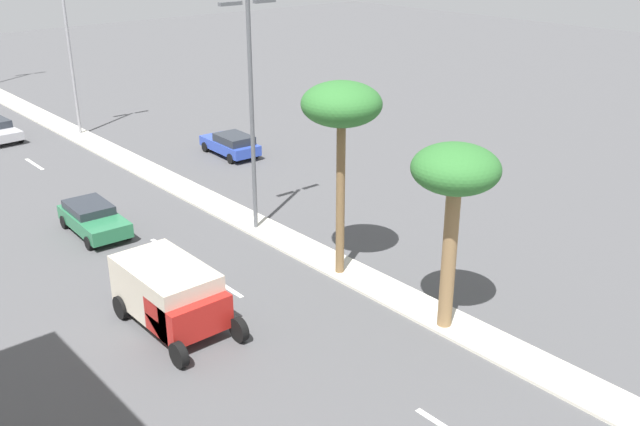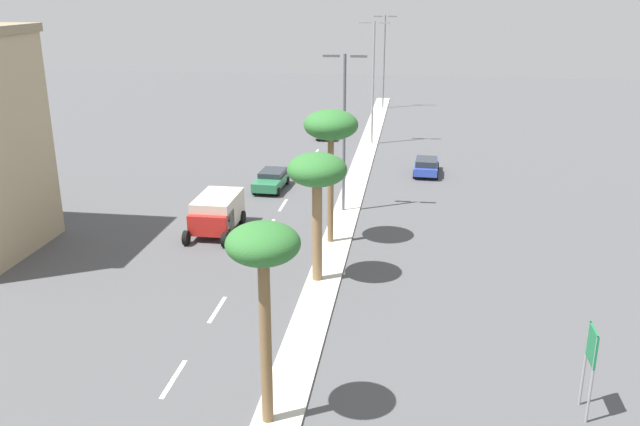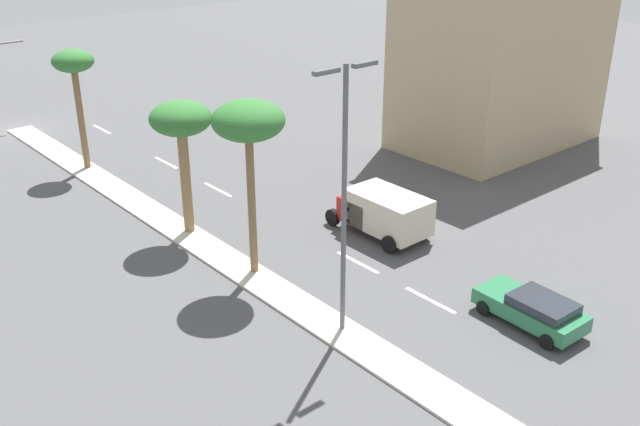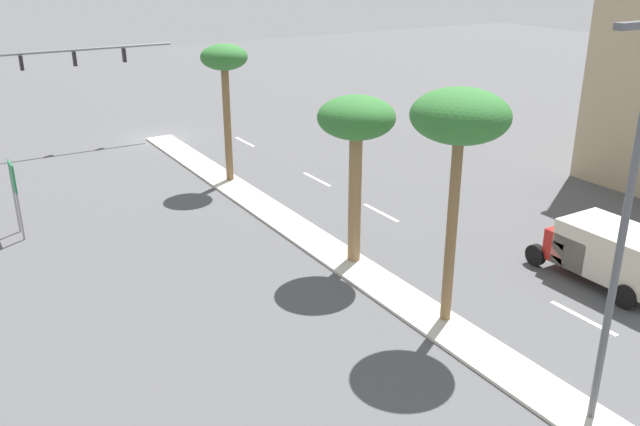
# 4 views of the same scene
# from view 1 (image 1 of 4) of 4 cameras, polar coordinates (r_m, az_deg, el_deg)

# --- Properties ---
(ground_plane) EXTENTS (160.00, 160.00, 0.00)m
(ground_plane) POSITION_cam_1_polar(r_m,az_deg,el_deg) (33.31, -2.75, -2.27)
(ground_plane) COLOR #4C4C4F
(median_curb) EXTENTS (1.80, 86.19, 0.12)m
(median_curb) POSITION_cam_1_polar(r_m,az_deg,el_deg) (40.73, -11.12, 2.07)
(median_curb) COLOR beige
(median_curb) RESTS_ON ground
(lane_stripe_front) EXTENTS (0.20, 2.80, 0.01)m
(lane_stripe_front) POSITION_cam_1_polar(r_m,az_deg,el_deg) (29.63, -7.83, -5.73)
(lane_stripe_front) COLOR silver
(lane_stripe_front) RESTS_ON ground
(lane_stripe_center) EXTENTS (0.20, 2.80, 0.01)m
(lane_stripe_center) POSITION_cam_1_polar(r_m,az_deg,el_deg) (33.21, -12.21, -2.85)
(lane_stripe_center) COLOR silver
(lane_stripe_center) RESTS_ON ground
(lane_stripe_rear) EXTENTS (0.20, 2.80, 0.01)m
(lane_stripe_rear) POSITION_cam_1_polar(r_m,az_deg,el_deg) (47.46, -21.98, 3.67)
(lane_stripe_rear) COLOR silver
(lane_stripe_rear) RESTS_ON ground
(palm_tree_rear) EXTENTS (3.06, 3.06, 6.88)m
(palm_tree_rear) POSITION_cam_1_polar(r_m,az_deg,el_deg) (24.39, 10.81, 2.89)
(palm_tree_rear) COLOR olive
(palm_tree_rear) RESTS_ON median_curb
(palm_tree_near) EXTENTS (3.18, 3.18, 8.11)m
(palm_tree_near) POSITION_cam_1_polar(r_m,az_deg,el_deg) (27.74, 1.74, 8.40)
(palm_tree_near) COLOR brown
(palm_tree_near) RESTS_ON median_curb
(street_lamp_inboard) EXTENTS (2.90, 0.24, 10.70)m
(street_lamp_inboard) POSITION_cam_1_polar(r_m,az_deg,el_deg) (32.72, -5.55, 8.93)
(street_lamp_inboard) COLOR #515459
(street_lamp_inboard) RESTS_ON median_curb
(street_lamp_rear) EXTENTS (2.90, 0.24, 11.77)m
(street_lamp_rear) POSITION_cam_1_polar(r_m,az_deg,el_deg) (51.87, -19.63, 13.30)
(street_lamp_rear) COLOR gray
(street_lamp_rear) RESTS_ON median_curb
(sedan_green_left) EXTENTS (2.24, 4.58, 1.38)m
(sedan_green_left) POSITION_cam_1_polar(r_m,az_deg,el_deg) (35.58, -17.77, -0.40)
(sedan_green_left) COLOR #287047
(sedan_green_left) RESTS_ON ground
(sedan_blue_near) EXTENTS (2.21, 4.60, 1.45)m
(sedan_blue_near) POSITION_cam_1_polar(r_m,az_deg,el_deg) (45.89, -7.18, 5.54)
(sedan_blue_near) COLOR #2D47AD
(sedan_blue_near) RESTS_ON ground
(box_truck) EXTENTS (2.71, 5.42, 2.31)m
(box_truck) POSITION_cam_1_polar(r_m,az_deg,el_deg) (26.51, -11.82, -6.44)
(box_truck) COLOR #B21E19
(box_truck) RESTS_ON ground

